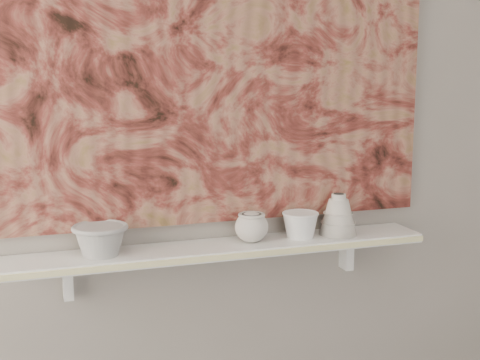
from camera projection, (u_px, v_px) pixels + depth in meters
name	position (u px, v px, depth m)	size (l,w,h in m)	color
wall_back	(213.00, 114.00, 2.20)	(3.60, 3.60, 0.00)	gray
shelf	(222.00, 249.00, 2.19)	(1.40, 0.18, 0.03)	white
shelf_stripe	(231.00, 257.00, 2.10)	(1.40, 0.01, 0.02)	beige
bracket_left	(68.00, 280.00, 2.11)	(0.03, 0.06, 0.12)	white
bracket_right	(346.00, 253.00, 2.41)	(0.03, 0.06, 0.12)	white
painting	(214.00, 55.00, 2.15)	(1.50, 0.03, 1.10)	maroon
house_motif	(339.00, 145.00, 2.34)	(0.09, 0.00, 0.08)	black
bowl_grey	(100.00, 240.00, 2.05)	(0.17, 0.17, 0.10)	#9C9C99
cup_cream	(252.00, 227.00, 2.21)	(0.11, 0.11, 0.10)	beige
bell_vessel	(338.00, 214.00, 2.30)	(0.13, 0.13, 0.14)	beige
bowl_white	(300.00, 225.00, 2.26)	(0.12, 0.12, 0.09)	white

